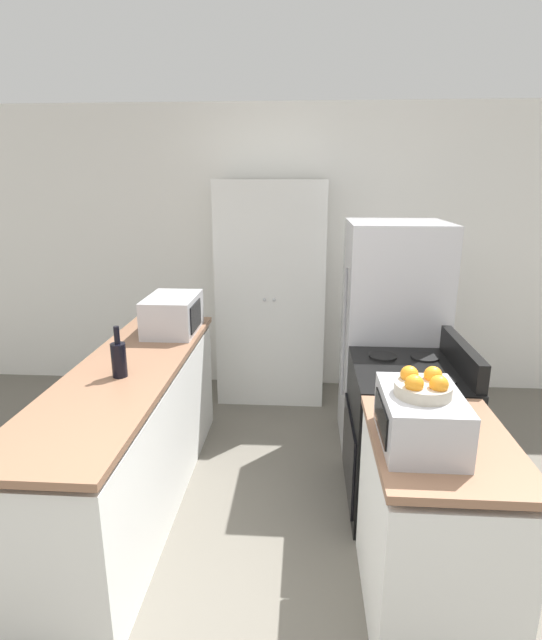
{
  "coord_description": "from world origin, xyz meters",
  "views": [
    {
      "loc": [
        0.22,
        -1.42,
        1.96
      ],
      "look_at": [
        0.0,
        1.76,
        1.05
      ],
      "focal_mm": 28.0,
      "sensor_mm": 36.0,
      "label": 1
    }
  ],
  "objects_px": {
    "toaster_oven": "(420,419)",
    "fruit_bowl": "(423,385)",
    "stove": "(404,436)",
    "pantry_cabinet": "(271,293)",
    "wine_bottle": "(119,358)",
    "refrigerator": "(391,338)",
    "microwave": "(173,314)"
  },
  "relations": [
    {
      "from": "fruit_bowl",
      "to": "refrigerator",
      "type": "bearing_deg",
      "value": 84.56
    },
    {
      "from": "pantry_cabinet",
      "to": "fruit_bowl",
      "type": "relative_size",
      "value": 8.55
    },
    {
      "from": "pantry_cabinet",
      "to": "toaster_oven",
      "type": "xyz_separation_m",
      "value": [
        0.78,
        -2.44,
        0.03
      ]
    },
    {
      "from": "microwave",
      "to": "wine_bottle",
      "type": "distance_m",
      "value": 0.86
    },
    {
      "from": "stove",
      "to": "toaster_oven",
      "type": "height_order",
      "value": "toaster_oven"
    },
    {
      "from": "microwave",
      "to": "wine_bottle",
      "type": "height_order",
      "value": "wine_bottle"
    },
    {
      "from": "wine_bottle",
      "to": "fruit_bowl",
      "type": "distance_m",
      "value": 1.64
    },
    {
      "from": "pantry_cabinet",
      "to": "stove",
      "type": "xyz_separation_m",
      "value": [
        0.91,
        -1.58,
        -0.52
      ]
    },
    {
      "from": "toaster_oven",
      "to": "wine_bottle",
      "type": "bearing_deg",
      "value": 157.24
    },
    {
      "from": "fruit_bowl",
      "to": "microwave",
      "type": "bearing_deg",
      "value": 133.36
    },
    {
      "from": "refrigerator",
      "to": "toaster_oven",
      "type": "xyz_separation_m",
      "value": [
        -0.15,
        -1.62,
        0.17
      ]
    },
    {
      "from": "refrigerator",
      "to": "stove",
      "type": "bearing_deg",
      "value": -91.32
    },
    {
      "from": "stove",
      "to": "refrigerator",
      "type": "relative_size",
      "value": 0.63
    },
    {
      "from": "refrigerator",
      "to": "toaster_oven",
      "type": "distance_m",
      "value": 1.64
    },
    {
      "from": "stove",
      "to": "fruit_bowl",
      "type": "xyz_separation_m",
      "value": [
        -0.14,
        -0.88,
        0.71
      ]
    },
    {
      "from": "stove",
      "to": "fruit_bowl",
      "type": "height_order",
      "value": "fruit_bowl"
    },
    {
      "from": "refrigerator",
      "to": "microwave",
      "type": "height_order",
      "value": "refrigerator"
    },
    {
      "from": "microwave",
      "to": "fruit_bowl",
      "type": "xyz_separation_m",
      "value": [
        1.42,
        -1.5,
        0.14
      ]
    },
    {
      "from": "refrigerator",
      "to": "fruit_bowl",
      "type": "height_order",
      "value": "refrigerator"
    },
    {
      "from": "toaster_oven",
      "to": "fruit_bowl",
      "type": "relative_size",
      "value": 1.96
    },
    {
      "from": "pantry_cabinet",
      "to": "stove",
      "type": "relative_size",
      "value": 1.85
    },
    {
      "from": "microwave",
      "to": "toaster_oven",
      "type": "bearing_deg",
      "value": -46.27
    },
    {
      "from": "pantry_cabinet",
      "to": "stove",
      "type": "height_order",
      "value": "pantry_cabinet"
    },
    {
      "from": "microwave",
      "to": "stove",
      "type": "bearing_deg",
      "value": -21.82
    },
    {
      "from": "microwave",
      "to": "wine_bottle",
      "type": "relative_size",
      "value": 1.75
    },
    {
      "from": "pantry_cabinet",
      "to": "toaster_oven",
      "type": "height_order",
      "value": "pantry_cabinet"
    },
    {
      "from": "pantry_cabinet",
      "to": "stove",
      "type": "distance_m",
      "value": 1.9
    },
    {
      "from": "refrigerator",
      "to": "pantry_cabinet",
      "type": "bearing_deg",
      "value": 138.63
    },
    {
      "from": "microwave",
      "to": "pantry_cabinet",
      "type": "bearing_deg",
      "value": 56.17
    },
    {
      "from": "refrigerator",
      "to": "wine_bottle",
      "type": "distance_m",
      "value": 1.94
    },
    {
      "from": "toaster_oven",
      "to": "stove",
      "type": "bearing_deg",
      "value": 81.06
    },
    {
      "from": "pantry_cabinet",
      "to": "wine_bottle",
      "type": "relative_size",
      "value": 6.71
    }
  ]
}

